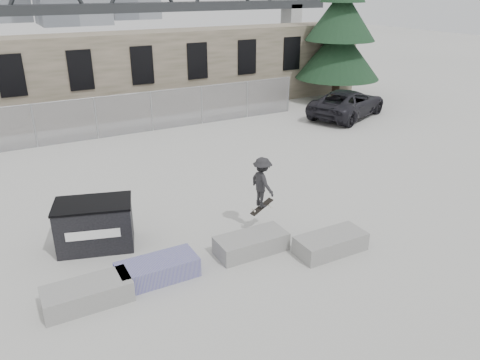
{
  "coord_description": "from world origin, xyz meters",
  "views": [
    {
      "loc": [
        -4.26,
        -9.79,
        6.91
      ],
      "look_at": [
        2.09,
        1.94,
        1.3
      ],
      "focal_mm": 35.0,
      "sensor_mm": 36.0,
      "label": 1
    }
  ],
  "objects_px": {
    "spruce_tree": "(341,26)",
    "suv": "(348,103)",
    "planter_center_right": "(251,243)",
    "dumpster": "(95,225)",
    "planter_far_left": "(87,293)",
    "skateboarder": "(262,183)",
    "planter_center_left": "(158,269)",
    "planter_offset": "(331,243)"
  },
  "relations": [
    {
      "from": "planter_center_right",
      "to": "skateboarder",
      "type": "xyz_separation_m",
      "value": [
        0.91,
        0.97,
        1.27
      ]
    },
    {
      "from": "planter_offset",
      "to": "skateboarder",
      "type": "relative_size",
      "value": 1.16
    },
    {
      "from": "planter_center_left",
      "to": "suv",
      "type": "xyz_separation_m",
      "value": [
        14.59,
        9.96,
        0.48
      ]
    },
    {
      "from": "planter_center_right",
      "to": "planter_far_left",
      "type": "bearing_deg",
      "value": -177.71
    },
    {
      "from": "planter_center_right",
      "to": "spruce_tree",
      "type": "distance_m",
      "value": 19.96
    },
    {
      "from": "skateboarder",
      "to": "planter_offset",
      "type": "bearing_deg",
      "value": -156.21
    },
    {
      "from": "spruce_tree",
      "to": "skateboarder",
      "type": "xyz_separation_m",
      "value": [
        -13.07,
        -12.64,
        -2.97
      ]
    },
    {
      "from": "planter_far_left",
      "to": "planter_center_right",
      "type": "height_order",
      "value": "same"
    },
    {
      "from": "dumpster",
      "to": "spruce_tree",
      "type": "relative_size",
      "value": 0.21
    },
    {
      "from": "planter_offset",
      "to": "spruce_tree",
      "type": "relative_size",
      "value": 0.17
    },
    {
      "from": "planter_center_right",
      "to": "suv",
      "type": "distance_m",
      "value": 15.51
    },
    {
      "from": "planter_center_right",
      "to": "spruce_tree",
      "type": "height_order",
      "value": "spruce_tree"
    },
    {
      "from": "planter_far_left",
      "to": "planter_center_right",
      "type": "xyz_separation_m",
      "value": [
        4.49,
        0.18,
        0.0
      ]
    },
    {
      "from": "dumpster",
      "to": "skateboarder",
      "type": "height_order",
      "value": "skateboarder"
    },
    {
      "from": "planter_far_left",
      "to": "planter_center_right",
      "type": "distance_m",
      "value": 4.49
    },
    {
      "from": "spruce_tree",
      "to": "suv",
      "type": "relative_size",
      "value": 2.1
    },
    {
      "from": "spruce_tree",
      "to": "suv",
      "type": "xyz_separation_m",
      "value": [
        -2.11,
        -3.64,
        -3.76
      ]
    },
    {
      "from": "dumpster",
      "to": "skateboarder",
      "type": "distance_m",
      "value": 4.9
    },
    {
      "from": "planter_center_left",
      "to": "suv",
      "type": "height_order",
      "value": "suv"
    },
    {
      "from": "suv",
      "to": "planter_offset",
      "type": "bearing_deg",
      "value": 114.97
    },
    {
      "from": "planter_offset",
      "to": "skateboarder",
      "type": "height_order",
      "value": "skateboarder"
    },
    {
      "from": "planter_far_left",
      "to": "spruce_tree",
      "type": "relative_size",
      "value": 0.17
    },
    {
      "from": "planter_far_left",
      "to": "planter_offset",
      "type": "xyz_separation_m",
      "value": [
        6.43,
        -0.86,
        0.0
      ]
    },
    {
      "from": "dumpster",
      "to": "planter_far_left",
      "type": "bearing_deg",
      "value": -90.54
    },
    {
      "from": "suv",
      "to": "skateboarder",
      "type": "bearing_deg",
      "value": 106.39
    },
    {
      "from": "planter_far_left",
      "to": "skateboarder",
      "type": "bearing_deg",
      "value": 12.01
    },
    {
      "from": "planter_offset",
      "to": "planter_center_right",
      "type": "bearing_deg",
      "value": 151.76
    },
    {
      "from": "planter_offset",
      "to": "suv",
      "type": "xyz_separation_m",
      "value": [
        9.92,
        11.01,
        0.48
      ]
    },
    {
      "from": "suv",
      "to": "planter_center_left",
      "type": "bearing_deg",
      "value": 101.32
    },
    {
      "from": "planter_center_left",
      "to": "planter_center_right",
      "type": "distance_m",
      "value": 2.72
    },
    {
      "from": "planter_center_left",
      "to": "spruce_tree",
      "type": "relative_size",
      "value": 0.17
    },
    {
      "from": "dumpster",
      "to": "planter_center_right",
      "type": "bearing_deg",
      "value": -15.57
    },
    {
      "from": "planter_far_left",
      "to": "dumpster",
      "type": "distance_m",
      "value": 2.66
    },
    {
      "from": "dumpster",
      "to": "suv",
      "type": "relative_size",
      "value": 0.43
    },
    {
      "from": "planter_far_left",
      "to": "planter_offset",
      "type": "distance_m",
      "value": 6.49
    },
    {
      "from": "planter_center_right",
      "to": "dumpster",
      "type": "height_order",
      "value": "dumpster"
    },
    {
      "from": "planter_center_left",
      "to": "planter_center_right",
      "type": "xyz_separation_m",
      "value": [
        2.72,
        -0.01,
        0.0
      ]
    },
    {
      "from": "planter_offset",
      "to": "suv",
      "type": "height_order",
      "value": "suv"
    },
    {
      "from": "planter_center_right",
      "to": "dumpster",
      "type": "distance_m",
      "value": 4.41
    },
    {
      "from": "dumpster",
      "to": "skateboarder",
      "type": "bearing_deg",
      "value": 0.13
    },
    {
      "from": "spruce_tree",
      "to": "planter_center_right",
      "type": "bearing_deg",
      "value": -135.78
    },
    {
      "from": "planter_far_left",
      "to": "suv",
      "type": "distance_m",
      "value": 19.25
    }
  ]
}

